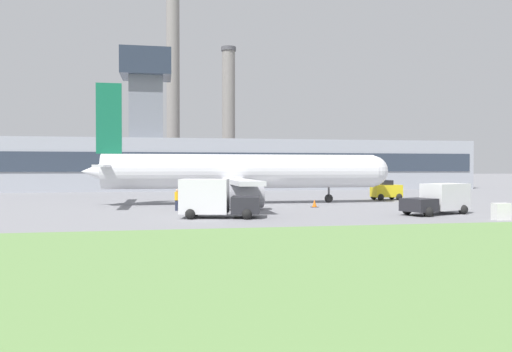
{
  "coord_description": "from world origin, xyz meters",
  "views": [
    {
      "loc": [
        -9.5,
        -45.58,
        3.46
      ],
      "look_at": [
        -0.78,
        1.23,
        2.64
      ],
      "focal_mm": 35.0,
      "sensor_mm": 36.0,
      "label": 1
    }
  ],
  "objects_px": {
    "pushback_tug": "(386,191)",
    "fuel_truck": "(214,199)",
    "airplane": "(239,173)",
    "baggage_truck": "(439,199)",
    "ground_crew_person": "(177,200)"
  },
  "relations": [
    {
      "from": "fuel_truck",
      "to": "pushback_tug",
      "type": "bearing_deg",
      "value": 37.75
    },
    {
      "from": "pushback_tug",
      "to": "ground_crew_person",
      "type": "xyz_separation_m",
      "value": [
        -22.28,
        -9.34,
        -0.04
      ]
    },
    {
      "from": "baggage_truck",
      "to": "fuel_truck",
      "type": "height_order",
      "value": "fuel_truck"
    },
    {
      "from": "pushback_tug",
      "to": "ground_crew_person",
      "type": "distance_m",
      "value": 24.16
    },
    {
      "from": "airplane",
      "to": "ground_crew_person",
      "type": "bearing_deg",
      "value": -132.28
    },
    {
      "from": "pushback_tug",
      "to": "baggage_truck",
      "type": "height_order",
      "value": "baggage_truck"
    },
    {
      "from": "baggage_truck",
      "to": "ground_crew_person",
      "type": "relative_size",
      "value": 3.37
    },
    {
      "from": "airplane",
      "to": "pushback_tug",
      "type": "distance_m",
      "value": 16.63
    },
    {
      "from": "pushback_tug",
      "to": "fuel_truck",
      "type": "distance_m",
      "value": 25.2
    },
    {
      "from": "baggage_truck",
      "to": "ground_crew_person",
      "type": "xyz_separation_m",
      "value": [
        -18.98,
        6.54,
        -0.22
      ]
    },
    {
      "from": "airplane",
      "to": "baggage_truck",
      "type": "distance_m",
      "value": 18.57
    },
    {
      "from": "airplane",
      "to": "fuel_truck",
      "type": "bearing_deg",
      "value": -106.05
    },
    {
      "from": "fuel_truck",
      "to": "ground_crew_person",
      "type": "bearing_deg",
      "value": 111.17
    },
    {
      "from": "pushback_tug",
      "to": "fuel_truck",
      "type": "xyz_separation_m",
      "value": [
        -19.92,
        -15.42,
        0.38
      ]
    },
    {
      "from": "airplane",
      "to": "baggage_truck",
      "type": "xyz_separation_m",
      "value": [
        12.98,
        -13.15,
        -1.86
      ]
    }
  ]
}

